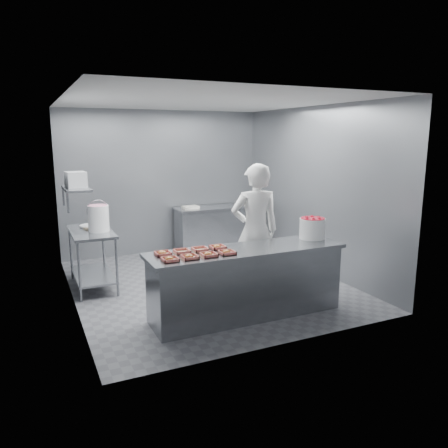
{
  "coord_description": "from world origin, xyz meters",
  "views": [
    {
      "loc": [
        -2.52,
        -6.11,
        2.3
      ],
      "look_at": [
        0.21,
        -0.2,
        0.99
      ],
      "focal_mm": 35.0,
      "sensor_mm": 36.0,
      "label": 1
    }
  ],
  "objects_px": {
    "tray_2": "(209,254)",
    "tray_6": "(200,249)",
    "tray_3": "(227,252)",
    "tray_5": "(182,251)",
    "service_counter": "(247,282)",
    "tray_1": "(190,257)",
    "worker": "(255,231)",
    "tray_7": "(218,247)",
    "tray_0": "(170,259)",
    "strawberry_tub": "(312,228)",
    "glaze_bucket": "(98,218)",
    "back_counter": "(212,228)",
    "appliance": "(76,180)",
    "prep_table": "(92,250)",
    "tray_4": "(163,253)"
  },
  "relations": [
    {
      "from": "tray_1",
      "to": "tray_2",
      "type": "height_order",
      "value": "same"
    },
    {
      "from": "tray_2",
      "to": "tray_6",
      "type": "distance_m",
      "value": 0.28
    },
    {
      "from": "service_counter",
      "to": "strawberry_tub",
      "type": "height_order",
      "value": "strawberry_tub"
    },
    {
      "from": "tray_4",
      "to": "tray_1",
      "type": "bearing_deg",
      "value": -49.34
    },
    {
      "from": "tray_5",
      "to": "tray_7",
      "type": "bearing_deg",
      "value": -0.0
    },
    {
      "from": "tray_7",
      "to": "worker",
      "type": "xyz_separation_m",
      "value": [
        0.8,
        0.47,
        0.04
      ]
    },
    {
      "from": "back_counter",
      "to": "tray_1",
      "type": "bearing_deg",
      "value": -117.02
    },
    {
      "from": "prep_table",
      "to": "tray_1",
      "type": "height_order",
      "value": "tray_1"
    },
    {
      "from": "prep_table",
      "to": "worker",
      "type": "relative_size",
      "value": 0.62
    },
    {
      "from": "tray_3",
      "to": "tray_5",
      "type": "height_order",
      "value": "tray_3"
    },
    {
      "from": "tray_3",
      "to": "service_counter",
      "type": "bearing_deg",
      "value": 21.84
    },
    {
      "from": "service_counter",
      "to": "worker",
      "type": "bearing_deg",
      "value": 53.61
    },
    {
      "from": "tray_5",
      "to": "glaze_bucket",
      "type": "xyz_separation_m",
      "value": [
        -0.72,
        1.7,
        0.19
      ]
    },
    {
      "from": "back_counter",
      "to": "tray_2",
      "type": "xyz_separation_m",
      "value": [
        -1.49,
        -3.39,
        0.47
      ]
    },
    {
      "from": "tray_0",
      "to": "glaze_bucket",
      "type": "relative_size",
      "value": 0.39
    },
    {
      "from": "service_counter",
      "to": "tray_1",
      "type": "distance_m",
      "value": 0.96
    },
    {
      "from": "worker",
      "to": "tray_7",
      "type": "bearing_deg",
      "value": 41.2
    },
    {
      "from": "tray_6",
      "to": "worker",
      "type": "bearing_deg",
      "value": 24.5
    },
    {
      "from": "tray_0",
      "to": "tray_6",
      "type": "xyz_separation_m",
      "value": [
        0.48,
        0.28,
        -0.0
      ]
    },
    {
      "from": "tray_3",
      "to": "tray_7",
      "type": "bearing_deg",
      "value": 90.0
    },
    {
      "from": "tray_3",
      "to": "tray_6",
      "type": "xyz_separation_m",
      "value": [
        -0.24,
        0.28,
        -0.0
      ]
    },
    {
      "from": "tray_1",
      "to": "tray_3",
      "type": "height_order",
      "value": "same"
    },
    {
      "from": "tray_2",
      "to": "tray_6",
      "type": "xyz_separation_m",
      "value": [
        0.0,
        0.28,
        -0.0
      ]
    },
    {
      "from": "service_counter",
      "to": "prep_table",
      "type": "relative_size",
      "value": 2.17
    },
    {
      "from": "tray_5",
      "to": "appliance",
      "type": "distance_m",
      "value": 2.19
    },
    {
      "from": "prep_table",
      "to": "tray_3",
      "type": "xyz_separation_m",
      "value": [
        1.3,
        -2.09,
        0.33
      ]
    },
    {
      "from": "back_counter",
      "to": "glaze_bucket",
      "type": "distance_m",
      "value": 2.89
    },
    {
      "from": "service_counter",
      "to": "tray_3",
      "type": "relative_size",
      "value": 13.88
    },
    {
      "from": "prep_table",
      "to": "appliance",
      "type": "bearing_deg",
      "value": -174.59
    },
    {
      "from": "tray_0",
      "to": "strawberry_tub",
      "type": "distance_m",
      "value": 2.17
    },
    {
      "from": "service_counter",
      "to": "tray_6",
      "type": "height_order",
      "value": "tray_6"
    },
    {
      "from": "tray_7",
      "to": "strawberry_tub",
      "type": "bearing_deg",
      "value": -1.3
    },
    {
      "from": "tray_6",
      "to": "appliance",
      "type": "bearing_deg",
      "value": 124.53
    },
    {
      "from": "back_counter",
      "to": "appliance",
      "type": "xyz_separation_m",
      "value": [
        -2.72,
        -1.32,
        1.23
      ]
    },
    {
      "from": "prep_table",
      "to": "tray_2",
      "type": "relative_size",
      "value": 6.4
    },
    {
      "from": "tray_4",
      "to": "appliance",
      "type": "xyz_separation_m",
      "value": [
        -0.75,
        1.79,
        0.76
      ]
    },
    {
      "from": "back_counter",
      "to": "glaze_bucket",
      "type": "relative_size",
      "value": 3.15
    },
    {
      "from": "tray_1",
      "to": "tray_7",
      "type": "xyz_separation_m",
      "value": [
        0.48,
        0.28,
        0.0
      ]
    },
    {
      "from": "tray_0",
      "to": "strawberry_tub",
      "type": "relative_size",
      "value": 0.53
    },
    {
      "from": "tray_6",
      "to": "strawberry_tub",
      "type": "bearing_deg",
      "value": -1.12
    },
    {
      "from": "tray_2",
      "to": "tray_7",
      "type": "distance_m",
      "value": 0.37
    },
    {
      "from": "tray_6",
      "to": "worker",
      "type": "xyz_separation_m",
      "value": [
        1.04,
        0.47,
        0.05
      ]
    },
    {
      "from": "tray_7",
      "to": "worker",
      "type": "height_order",
      "value": "worker"
    },
    {
      "from": "back_counter",
      "to": "glaze_bucket",
      "type": "bearing_deg",
      "value": -150.04
    },
    {
      "from": "tray_1",
      "to": "tray_2",
      "type": "xyz_separation_m",
      "value": [
        0.24,
        0.0,
        0.0
      ]
    },
    {
      "from": "back_counter",
      "to": "appliance",
      "type": "relative_size",
      "value": 4.9
    },
    {
      "from": "tray_1",
      "to": "tray_5",
      "type": "bearing_deg",
      "value": 89.38
    },
    {
      "from": "tray_1",
      "to": "appliance",
      "type": "xyz_separation_m",
      "value": [
        -0.99,
        2.07,
        0.76
      ]
    },
    {
      "from": "prep_table",
      "to": "tray_7",
      "type": "distance_m",
      "value": 2.25
    },
    {
      "from": "service_counter",
      "to": "tray_0",
      "type": "bearing_deg",
      "value": -172.55
    }
  ]
}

